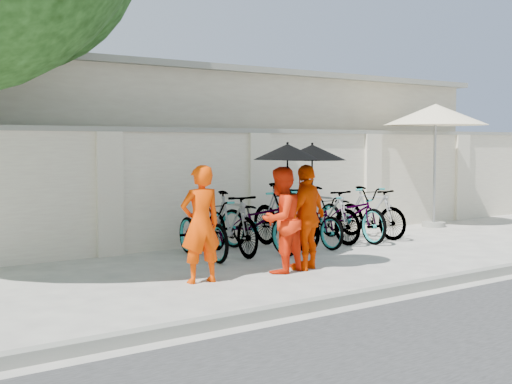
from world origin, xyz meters
TOP-DOWN VIEW (x-y plane):
  - ground at (0.00, 0.00)m, footprint 80.00×80.00m
  - kerb at (0.00, -1.70)m, footprint 40.00×0.16m
  - compound_wall at (1.00, 3.20)m, footprint 20.00×0.30m
  - building_behind at (2.00, 7.00)m, footprint 14.00×6.00m
  - monk_left at (-1.00, 0.33)m, footprint 0.59×0.42m
  - monk_center at (0.29, 0.26)m, footprint 0.84×0.73m
  - parasol_center at (0.34, 0.18)m, footprint 0.95×0.95m
  - monk_right at (0.74, 0.23)m, footprint 0.96×0.65m
  - parasol_right at (0.76, 0.15)m, footprint 0.97×0.97m
  - patio_umbrella at (6.36, 2.51)m, footprint 2.87×2.87m
  - bike_0 at (0.09, 1.97)m, footprint 0.84×1.83m
  - bike_1 at (0.64, 1.98)m, footprint 0.67×1.76m
  - bike_2 at (1.19, 1.95)m, footprint 0.89×2.04m
  - bike_3 at (1.74, 1.95)m, footprint 0.59×1.88m
  - bike_4 at (2.29, 1.91)m, footprint 0.63×1.72m
  - bike_5 at (2.84, 2.09)m, footprint 0.51×1.70m
  - bike_6 at (3.39, 2.01)m, footprint 0.84×1.97m
  - bike_7 at (3.94, 2.05)m, footprint 0.62×1.67m

SIDE VIEW (x-z plane):
  - ground at x=0.00m, z-range 0.00..0.00m
  - kerb at x=0.00m, z-range 0.00..0.12m
  - bike_4 at x=2.29m, z-range 0.00..0.90m
  - bike_0 at x=0.09m, z-range 0.00..0.93m
  - bike_7 at x=3.94m, z-range 0.00..0.98m
  - bike_6 at x=3.39m, z-range 0.00..1.01m
  - bike_5 at x=2.84m, z-range 0.00..1.02m
  - bike_1 at x=0.64m, z-range 0.00..1.03m
  - bike_2 at x=1.19m, z-range 0.00..1.04m
  - bike_3 at x=1.74m, z-range 0.00..1.12m
  - monk_center at x=0.29m, z-range 0.00..1.49m
  - monk_right at x=0.74m, z-range 0.00..1.51m
  - monk_left at x=-1.00m, z-range 0.00..1.53m
  - compound_wall at x=1.00m, z-range 0.00..2.00m
  - building_behind at x=2.00m, z-range 0.00..3.20m
  - parasol_right at x=0.76m, z-range 1.22..2.16m
  - parasol_center at x=0.34m, z-range 1.22..2.18m
  - patio_umbrella at x=6.36m, z-range 1.07..3.72m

